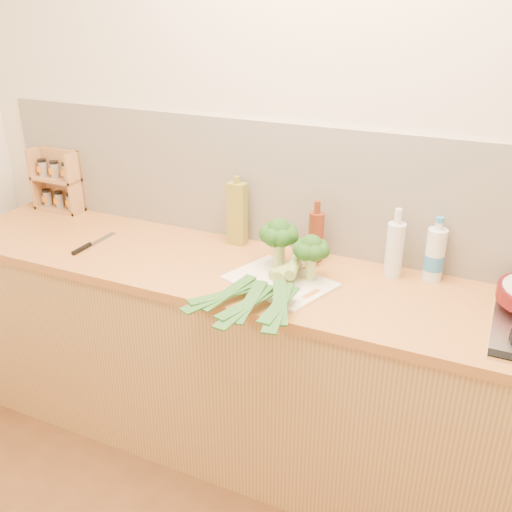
# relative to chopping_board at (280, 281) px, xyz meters

# --- Properties ---
(room_shell) EXTENTS (3.50, 3.50, 3.50)m
(room_shell) POSITION_rel_chopping_board_xyz_m (0.04, 0.34, 0.26)
(room_shell) COLOR beige
(room_shell) RESTS_ON ground
(counter) EXTENTS (3.20, 0.62, 0.90)m
(counter) POSITION_rel_chopping_board_xyz_m (0.04, 0.05, -0.46)
(counter) COLOR tan
(counter) RESTS_ON ground
(chopping_board) EXTENTS (0.45, 0.39, 0.01)m
(chopping_board) POSITION_rel_chopping_board_xyz_m (0.00, 0.00, 0.00)
(chopping_board) COLOR white
(chopping_board) RESTS_ON counter
(broccoli_left) EXTENTS (0.16, 0.16, 0.21)m
(broccoli_left) POSITION_rel_chopping_board_xyz_m (-0.05, 0.11, 0.15)
(broccoli_left) COLOR #B6CA76
(broccoli_left) RESTS_ON chopping_board
(broccoli_right) EXTENTS (0.14, 0.14, 0.18)m
(broccoli_right) POSITION_rel_chopping_board_xyz_m (0.10, 0.06, 0.13)
(broccoli_right) COLOR #B6CA76
(broccoli_right) RESTS_ON chopping_board
(leek_front) EXTENTS (0.31, 0.64, 0.04)m
(leek_front) POSITION_rel_chopping_board_xyz_m (-0.03, -0.02, 0.03)
(leek_front) COLOR white
(leek_front) RESTS_ON chopping_board
(leek_mid) EXTENTS (0.13, 0.69, 0.04)m
(leek_mid) POSITION_rel_chopping_board_xyz_m (0.02, -0.05, 0.05)
(leek_mid) COLOR white
(leek_mid) RESTS_ON chopping_board
(leek_back) EXTENTS (0.19, 0.63, 0.04)m
(leek_back) POSITION_rel_chopping_board_xyz_m (0.07, -0.07, 0.06)
(leek_back) COLOR white
(leek_back) RESTS_ON chopping_board
(chefs_knife) EXTENTS (0.03, 0.28, 0.02)m
(chefs_knife) POSITION_rel_chopping_board_xyz_m (-0.90, -0.05, 0.00)
(chefs_knife) COLOR silver
(chefs_knife) RESTS_ON counter
(spice_rack) EXTENTS (0.26, 0.10, 0.31)m
(spice_rack) POSITION_rel_chopping_board_xyz_m (-1.34, 0.29, 0.13)
(spice_rack) COLOR tan
(spice_rack) RESTS_ON counter
(oil_tin) EXTENTS (0.08, 0.05, 0.31)m
(oil_tin) POSITION_rel_chopping_board_xyz_m (-0.32, 0.27, 0.14)
(oil_tin) COLOR #9C9A33
(oil_tin) RESTS_ON counter
(glass_bottle) EXTENTS (0.07, 0.07, 0.28)m
(glass_bottle) POSITION_rel_chopping_board_xyz_m (0.38, 0.24, 0.11)
(glass_bottle) COLOR silver
(glass_bottle) RESTS_ON counter
(amber_bottle) EXTENTS (0.06, 0.06, 0.26)m
(amber_bottle) POSITION_rel_chopping_board_xyz_m (0.05, 0.26, 0.10)
(amber_bottle) COLOR #5F2412
(amber_bottle) RESTS_ON counter
(water_bottle) EXTENTS (0.08, 0.08, 0.24)m
(water_bottle) POSITION_rel_chopping_board_xyz_m (0.53, 0.28, 0.09)
(water_bottle) COLOR silver
(water_bottle) RESTS_ON counter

